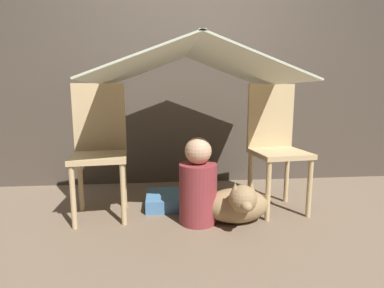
{
  "coord_description": "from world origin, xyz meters",
  "views": [
    {
      "loc": [
        -0.21,
        -1.88,
        0.89
      ],
      "look_at": [
        0.0,
        0.24,
        0.53
      ],
      "focal_mm": 28.0,
      "sensor_mm": 36.0,
      "label": 1
    }
  ],
  "objects_px": {
    "person_front": "(198,186)",
    "dog": "(237,204)",
    "chair_left": "(100,145)",
    "chair_right": "(275,142)"
  },
  "relations": [
    {
      "from": "chair_left",
      "to": "chair_right",
      "type": "xyz_separation_m",
      "value": [
        1.32,
        -0.0,
        0.0
      ]
    },
    {
      "from": "chair_left",
      "to": "dog",
      "type": "bearing_deg",
      "value": -22.57
    },
    {
      "from": "chair_left",
      "to": "chair_right",
      "type": "relative_size",
      "value": 1.0
    },
    {
      "from": "chair_right",
      "to": "person_front",
      "type": "height_order",
      "value": "chair_right"
    },
    {
      "from": "chair_left",
      "to": "person_front",
      "type": "distance_m",
      "value": 0.78
    },
    {
      "from": "person_front",
      "to": "dog",
      "type": "relative_size",
      "value": 1.34
    },
    {
      "from": "person_front",
      "to": "chair_left",
      "type": "bearing_deg",
      "value": 161.95
    },
    {
      "from": "chair_right",
      "to": "person_front",
      "type": "relative_size",
      "value": 1.61
    },
    {
      "from": "chair_left",
      "to": "person_front",
      "type": "height_order",
      "value": "chair_left"
    },
    {
      "from": "chair_right",
      "to": "chair_left",
      "type": "bearing_deg",
      "value": 173.79
    }
  ]
}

